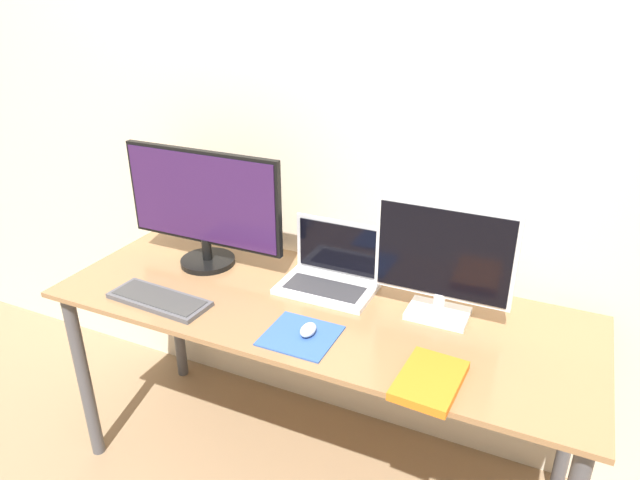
{
  "coord_description": "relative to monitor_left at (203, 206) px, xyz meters",
  "views": [
    {
      "loc": [
        0.69,
        -1.14,
        1.72
      ],
      "look_at": [
        -0.0,
        0.36,
        0.96
      ],
      "focal_mm": 32.0,
      "sensor_mm": 36.0,
      "label": 1
    }
  ],
  "objects": [
    {
      "name": "mouse",
      "position": [
        0.55,
        -0.28,
        -0.21
      ],
      "size": [
        0.04,
        0.07,
        0.03
      ],
      "color": "silver",
      "rests_on": "mousepad"
    },
    {
      "name": "mousepad",
      "position": [
        0.53,
        -0.29,
        -0.23
      ],
      "size": [
        0.21,
        0.2,
        0.0
      ],
      "color": "#2D519E",
      "rests_on": "desk"
    },
    {
      "name": "desk",
      "position": [
        0.5,
        -0.1,
        -0.33
      ],
      "size": [
        1.78,
        0.65,
        0.74
      ],
      "color": "olive",
      "rests_on": "ground_plane"
    },
    {
      "name": "keyboard",
      "position": [
        0.02,
        -0.3,
        -0.22
      ],
      "size": [
        0.36,
        0.15,
        0.02
      ],
      "color": "#4C4C51",
      "rests_on": "desk"
    },
    {
      "name": "wall_back",
      "position": [
        0.5,
        0.29,
        0.27
      ],
      "size": [
        7.0,
        0.05,
        2.5
      ],
      "color": "beige",
      "rests_on": "ground_plane"
    },
    {
      "name": "book",
      "position": [
        0.94,
        -0.34,
        -0.22
      ],
      "size": [
        0.17,
        0.24,
        0.02
      ],
      "color": "orange",
      "rests_on": "desk"
    },
    {
      "name": "monitor_left",
      "position": [
        0.0,
        0.0,
        0.0
      ],
      "size": [
        0.63,
        0.2,
        0.44
      ],
      "color": "black",
      "rests_on": "desk"
    },
    {
      "name": "laptop",
      "position": [
        0.49,
        0.04,
        -0.18
      ],
      "size": [
        0.33,
        0.22,
        0.22
      ],
      "color": "silver",
      "rests_on": "desk"
    },
    {
      "name": "monitor_right",
      "position": [
        0.88,
        0.0,
        -0.04
      ],
      "size": [
        0.43,
        0.13,
        0.38
      ],
      "color": "silver",
      "rests_on": "desk"
    }
  ]
}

